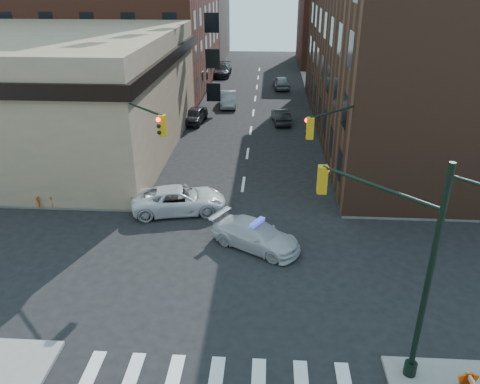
# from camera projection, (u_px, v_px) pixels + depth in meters

# --- Properties ---
(ground) EXTENTS (140.00, 140.00, 0.00)m
(ground) POSITION_uv_depth(u_px,v_px,m) (231.00, 268.00, 22.64)
(ground) COLOR black
(ground) RESTS_ON ground
(sidewalk_nw) EXTENTS (34.00, 54.50, 0.15)m
(sidewalk_nw) POSITION_uv_depth(u_px,v_px,m) (54.00, 98.00, 53.53)
(sidewalk_nw) COLOR gray
(sidewalk_nw) RESTS_ON ground
(sidewalk_ne) EXTENTS (34.00, 54.50, 0.15)m
(sidewalk_ne) POSITION_uv_depth(u_px,v_px,m) (466.00, 104.00, 50.89)
(sidewalk_ne) COLOR gray
(sidewalk_ne) RESTS_ON ground
(bank_building) EXTENTS (22.00, 22.00, 9.00)m
(bank_building) POSITION_uv_depth(u_px,v_px,m) (32.00, 93.00, 36.62)
(bank_building) COLOR tan
(bank_building) RESTS_ON ground
(commercial_row_ne) EXTENTS (14.00, 34.00, 14.00)m
(commercial_row_ne) POSITION_uv_depth(u_px,v_px,m) (406.00, 52.00, 39.26)
(commercial_row_ne) COLOR #4F2F1F
(commercial_row_ne) RESTS_ON ground
(filler_nw) EXTENTS (20.00, 18.00, 16.00)m
(filler_nw) POSITION_uv_depth(u_px,v_px,m) (164.00, 7.00, 76.21)
(filler_nw) COLOR brown
(filler_nw) RESTS_ON ground
(filler_ne) EXTENTS (16.00, 16.00, 12.00)m
(filler_ne) POSITION_uv_depth(u_px,v_px,m) (352.00, 24.00, 71.72)
(filler_ne) COLOR #5C2A1D
(filler_ne) RESTS_ON ground
(signal_pole_se) EXTENTS (5.40, 5.27, 8.00)m
(signal_pole_se) POSITION_uv_depth(u_px,v_px,m) (400.00, 254.00, 15.34)
(signal_pole_se) COLOR black
(signal_pole_se) RESTS_ON sidewalk_se
(signal_pole_nw) EXTENTS (3.58, 3.67, 8.00)m
(signal_pole_nw) POSITION_uv_depth(u_px,v_px,m) (134.00, 145.00, 25.96)
(signal_pole_nw) COLOR black
(signal_pole_nw) RESTS_ON sidewalk_nw
(signal_pole_ne) EXTENTS (3.67, 3.58, 8.00)m
(signal_pole_ne) POSITION_uv_depth(u_px,v_px,m) (346.00, 149.00, 25.30)
(signal_pole_ne) COLOR black
(signal_pole_ne) RESTS_ON sidewalk_ne
(tree_ne_near) EXTENTS (3.00, 3.00, 4.85)m
(tree_ne_near) POSITION_uv_depth(u_px,v_px,m) (332.00, 84.00, 44.23)
(tree_ne_near) COLOR black
(tree_ne_near) RESTS_ON sidewalk_ne
(tree_ne_far) EXTENTS (3.00, 3.00, 4.85)m
(tree_ne_far) POSITION_uv_depth(u_px,v_px,m) (324.00, 68.00, 51.46)
(tree_ne_far) COLOR black
(tree_ne_far) RESTS_ON sidewalk_ne
(police_car) EXTENTS (5.19, 4.16, 1.41)m
(police_car) POSITION_uv_depth(u_px,v_px,m) (256.00, 235.00, 24.14)
(police_car) COLOR silver
(police_car) RESTS_ON ground
(pickup) EXTENTS (5.94, 3.60, 1.54)m
(pickup) POSITION_uv_depth(u_px,v_px,m) (179.00, 200.00, 27.76)
(pickup) COLOR silver
(pickup) RESTS_ON ground
(parked_car_wnear) EXTENTS (2.30, 4.53, 1.48)m
(parked_car_wnear) POSITION_uv_depth(u_px,v_px,m) (195.00, 115.00, 44.39)
(parked_car_wnear) COLOR black
(parked_car_wnear) RESTS_ON ground
(parked_car_wfar) EXTENTS (2.00, 4.78, 1.54)m
(parked_car_wfar) POSITION_uv_depth(u_px,v_px,m) (228.00, 99.00, 50.02)
(parked_car_wfar) COLOR #94979C
(parked_car_wfar) RESTS_ON ground
(parked_car_wdeep) EXTENTS (2.40, 5.71, 1.65)m
(parked_car_wdeep) POSITION_uv_depth(u_px,v_px,m) (222.00, 70.00, 64.85)
(parked_car_wdeep) COLOR black
(parked_car_wdeep) RESTS_ON ground
(parked_car_enear) EXTENTS (1.92, 4.31, 1.38)m
(parked_car_enear) POSITION_uv_depth(u_px,v_px,m) (281.00, 116.00, 44.38)
(parked_car_enear) COLOR black
(parked_car_enear) RESTS_ON ground
(parked_car_efar) EXTENTS (2.19, 4.65, 1.54)m
(parked_car_efar) POSITION_uv_depth(u_px,v_px,m) (281.00, 82.00, 57.71)
(parked_car_efar) COLOR gray
(parked_car_efar) RESTS_ON ground
(pedestrian_a) EXTENTS (0.76, 0.60, 1.83)m
(pedestrian_a) POSITION_uv_depth(u_px,v_px,m) (118.00, 192.00, 28.03)
(pedestrian_a) COLOR black
(pedestrian_a) RESTS_ON sidewalk_nw
(pedestrian_b) EXTENTS (0.93, 0.78, 1.70)m
(pedestrian_b) POSITION_uv_depth(u_px,v_px,m) (38.00, 191.00, 28.34)
(pedestrian_b) COLOR black
(pedestrian_b) RESTS_ON sidewalk_nw
(pedestrian_c) EXTENTS (1.09, 0.62, 1.76)m
(pedestrian_c) POSITION_uv_depth(u_px,v_px,m) (59.00, 191.00, 28.25)
(pedestrian_c) COLOR #1E242D
(pedestrian_c) RESTS_ON sidewalk_nw
(barrel_road) EXTENTS (0.64, 0.64, 0.94)m
(barrel_road) POSITION_uv_depth(u_px,v_px,m) (250.00, 241.00, 24.02)
(barrel_road) COLOR #DC510A
(barrel_road) RESTS_ON ground
(barrel_bank) EXTENTS (0.71, 0.71, 0.99)m
(barrel_bank) POSITION_uv_depth(u_px,v_px,m) (171.00, 194.00, 29.16)
(barrel_bank) COLOR red
(barrel_bank) RESTS_ON ground
(barricade_nw_a) EXTENTS (1.09, 0.55, 0.82)m
(barricade_nw_a) POSITION_uv_depth(u_px,v_px,m) (109.00, 188.00, 29.76)
(barricade_nw_a) COLOR red
(barricade_nw_a) RESTS_ON sidewalk_nw
(barricade_nw_b) EXTENTS (1.15, 0.72, 0.80)m
(barricade_nw_b) POSITION_uv_depth(u_px,v_px,m) (46.00, 200.00, 28.23)
(barricade_nw_b) COLOR red
(barricade_nw_b) RESTS_ON sidewalk_nw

